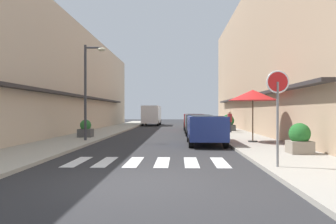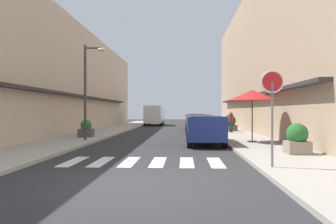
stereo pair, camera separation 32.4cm
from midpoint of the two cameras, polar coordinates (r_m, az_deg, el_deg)
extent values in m
plane|color=#2B2B2D|center=(23.69, 0.03, -3.98)|extent=(88.83, 88.83, 0.00)
cube|color=#ADA899|center=(24.44, -11.65, -3.72)|extent=(3.02, 56.53, 0.12)
cube|color=#9E998E|center=(23.96, 11.94, -3.80)|extent=(3.02, 56.53, 0.12)
cube|color=#C6B299|center=(26.74, -19.49, 5.40)|extent=(5.00, 38.34, 8.32)
cube|color=#332D2D|center=(25.73, -13.81, 2.58)|extent=(0.50, 26.84, 0.16)
cube|color=tan|center=(26.14, 20.41, 8.98)|extent=(5.00, 38.34, 11.45)
cube|color=#332D2D|center=(25.15, 14.42, 2.63)|extent=(0.50, 26.84, 0.16)
cube|color=silver|center=(11.26, -15.70, -8.50)|extent=(0.45, 2.20, 0.01)
cube|color=silver|center=(11.00, -10.95, -8.70)|extent=(0.45, 2.20, 0.01)
cube|color=silver|center=(10.81, -6.00, -8.85)|extent=(0.45, 2.20, 0.01)
cube|color=silver|center=(10.71, -0.90, -8.94)|extent=(0.45, 2.20, 0.01)
cube|color=silver|center=(10.69, 4.25, -8.96)|extent=(0.45, 2.20, 0.01)
cube|color=silver|center=(10.75, 9.38, -8.90)|extent=(0.45, 2.20, 0.01)
cube|color=navy|center=(16.22, 7.14, -2.74)|extent=(1.75, 4.31, 1.13)
cube|color=black|center=(15.99, 7.20, -1.69)|extent=(1.47, 2.41, 0.56)
cylinder|color=black|center=(17.63, 4.21, -4.35)|extent=(0.22, 0.64, 0.64)
cylinder|color=black|center=(17.74, 9.37, -4.32)|extent=(0.22, 0.64, 0.64)
cylinder|color=black|center=(14.80, 4.48, -5.20)|extent=(0.22, 0.64, 0.64)
cylinder|color=black|center=(14.93, 10.61, -5.16)|extent=(0.22, 0.64, 0.64)
cube|color=#4C5156|center=(22.93, 5.89, -1.91)|extent=(1.77, 4.16, 1.13)
cube|color=black|center=(22.71, 5.92, -1.15)|extent=(1.48, 2.33, 0.56)
cylinder|color=black|center=(24.29, 3.83, -3.13)|extent=(0.22, 0.64, 0.64)
cylinder|color=black|center=(24.38, 7.57, -3.12)|extent=(0.22, 0.64, 0.64)
cylinder|color=black|center=(21.55, 3.98, -3.54)|extent=(0.22, 0.64, 0.64)
cylinder|color=black|center=(21.65, 8.20, -3.52)|extent=(0.22, 0.64, 0.64)
cube|color=maroon|center=(29.30, 5.23, -1.47)|extent=(1.80, 4.43, 1.13)
cube|color=black|center=(29.07, 5.25, -0.88)|extent=(1.50, 2.49, 0.56)
cylinder|color=black|center=(30.76, 3.66, -2.45)|extent=(0.23, 0.64, 0.64)
cylinder|color=black|center=(30.81, 6.63, -2.44)|extent=(0.23, 0.64, 0.64)
cylinder|color=black|center=(27.85, 3.69, -2.71)|extent=(0.23, 0.64, 0.64)
cylinder|color=black|center=(27.90, 6.96, -2.71)|extent=(0.23, 0.64, 0.64)
cube|color=silver|center=(38.49, -2.20, -0.42)|extent=(2.00, 5.42, 2.03)
cube|color=black|center=(38.22, -2.24, 0.71)|extent=(1.67, 3.04, 0.56)
cylinder|color=black|center=(40.38, -3.22, -1.84)|extent=(0.23, 0.64, 0.64)
cylinder|color=black|center=(40.21, -0.69, -1.85)|extent=(0.23, 0.64, 0.64)
cylinder|color=black|center=(36.84, -3.86, -2.02)|extent=(0.23, 0.64, 0.64)
cylinder|color=black|center=(36.66, -1.08, -2.03)|extent=(0.23, 0.64, 0.64)
cylinder|color=slate|center=(9.52, 19.03, -2.10)|extent=(0.07, 0.07, 2.41)
cylinder|color=red|center=(9.55, 19.04, 5.14)|extent=(0.64, 0.03, 0.64)
torus|color=white|center=(9.55, 19.04, 5.14)|extent=(0.65, 0.05, 0.65)
cylinder|color=#38383D|center=(18.05, -14.08, 3.37)|extent=(0.14, 0.14, 5.20)
cylinder|color=#38383D|center=(18.23, -12.70, 11.11)|extent=(0.90, 0.10, 0.10)
ellipsoid|color=beige|center=(18.10, -11.30, 10.87)|extent=(0.44, 0.28, 0.20)
cylinder|color=#262626|center=(17.00, 15.33, -5.09)|extent=(0.48, 0.48, 0.06)
cylinder|color=#4C3823|center=(16.93, 15.34, -1.14)|extent=(0.06, 0.06, 2.41)
cone|color=red|center=(16.95, 15.34, 2.93)|extent=(2.50, 2.50, 0.55)
cube|color=gray|center=(12.89, 22.75, -5.85)|extent=(0.82, 0.82, 0.47)
sphere|color=#236628|center=(12.84, 22.75, -3.59)|extent=(0.79, 0.79, 0.79)
cube|color=#4C4C4C|center=(20.27, -13.98, -3.64)|extent=(0.82, 0.82, 0.49)
sphere|color=#2D7533|center=(20.24, -13.98, -2.29)|extent=(0.67, 0.67, 0.67)
cube|color=#4C4C4C|center=(26.47, 11.29, -2.79)|extent=(1.10, 1.10, 0.46)
sphere|color=#195623|center=(26.45, 11.29, -1.53)|extent=(1.00, 1.00, 1.00)
cylinder|color=#282B33|center=(24.37, 11.57, -2.67)|extent=(0.26, 0.26, 0.78)
cylinder|color=maroon|center=(24.35, 11.57, -1.04)|extent=(0.34, 0.34, 0.61)
sphere|color=tan|center=(24.34, 11.57, -0.07)|extent=(0.21, 0.21, 0.21)
camera|label=1|loc=(0.16, -89.52, 0.00)|focal=34.13mm
camera|label=2|loc=(0.16, 90.48, 0.00)|focal=34.13mm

